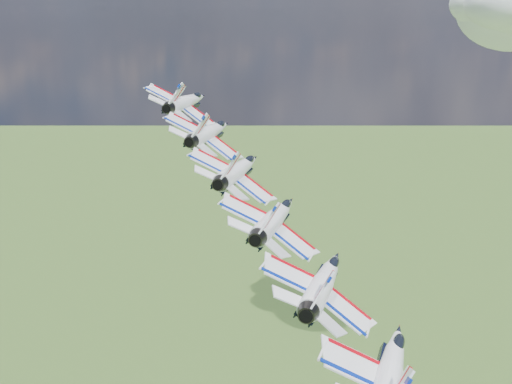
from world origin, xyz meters
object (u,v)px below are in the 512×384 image
at_px(jet_5, 391,369).
at_px(jet_3, 276,218).
at_px(jet_4, 324,281).
at_px(jet_2, 239,170).
at_px(jet_1, 210,132).
at_px(jet_0, 187,102).

bearing_deg(jet_5, jet_3, 125.81).
bearing_deg(jet_4, jet_2, 125.81).
bearing_deg(jet_1, jet_0, 125.81).
xyz_separation_m(jet_0, jet_2, (17.33, -16.70, -5.10)).
xyz_separation_m(jet_2, jet_5, (25.99, -25.05, -7.65)).
bearing_deg(jet_0, jet_4, -54.19).
bearing_deg(jet_5, jet_4, 125.81).
relative_size(jet_3, jet_4, 1.00).
distance_m(jet_0, jet_4, 49.20).
relative_size(jet_0, jet_5, 1.00).
height_order(jet_0, jet_3, jet_0).
relative_size(jet_0, jet_3, 1.00).
relative_size(jet_3, jet_5, 1.00).
bearing_deg(jet_4, jet_1, 125.81).
distance_m(jet_4, jet_5, 12.30).
height_order(jet_2, jet_3, jet_2).
bearing_deg(jet_0, jet_1, -54.19).
distance_m(jet_2, jet_5, 36.90).
bearing_deg(jet_1, jet_5, -54.19).
distance_m(jet_0, jet_1, 12.30).
height_order(jet_0, jet_2, jet_0).
distance_m(jet_0, jet_5, 61.49).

